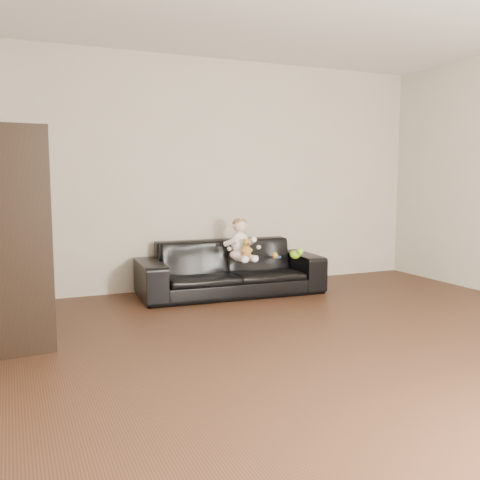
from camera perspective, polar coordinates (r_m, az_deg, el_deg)
name	(u,v)px	position (r m, az deg, el deg)	size (l,w,h in m)	color
floor	(367,354)	(4.04, 13.42, -11.79)	(5.50, 5.50, 0.00)	#3E2416
wall_back	(225,174)	(6.25, -1.60, 7.01)	(5.00, 5.00, 0.00)	#BDB39F
sofa	(230,268)	(5.81, -1.04, -2.98)	(1.98, 0.77, 0.58)	black
cabinet	(17,238)	(4.28, -22.66, 0.15)	(0.41, 0.56, 1.64)	black
shelf_item	(18,189)	(4.25, -22.61, 5.09)	(0.18, 0.25, 0.28)	silver
baby	(240,242)	(5.70, 0.05, -0.20)	(0.34, 0.41, 0.45)	#F9D3D3
teddy_bear	(247,248)	(5.59, 0.71, -0.86)	(0.13, 0.13, 0.19)	#B17E32
toy_green	(295,255)	(5.86, 5.88, -1.56)	(0.11, 0.14, 0.09)	#8FE91B
toy_rattle	(275,256)	(5.85, 3.78, -1.72)	(0.06, 0.06, 0.06)	orange
toy_blue_disc	(276,257)	(5.95, 3.90, -1.81)	(0.11, 0.11, 0.02)	blue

